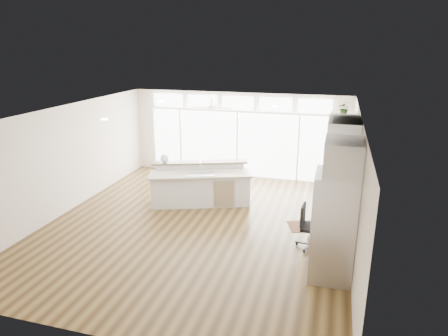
# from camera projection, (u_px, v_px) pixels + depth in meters

# --- Properties ---
(floor) EXTENTS (7.00, 8.00, 0.02)m
(floor) POSITION_uv_depth(u_px,v_px,m) (197.00, 225.00, 9.55)
(floor) COLOR #3B2812
(floor) RESTS_ON ground
(ceiling) EXTENTS (7.00, 8.00, 0.02)m
(ceiling) POSITION_uv_depth(u_px,v_px,m) (195.00, 113.00, 8.74)
(ceiling) COLOR white
(ceiling) RESTS_ON wall_back
(wall_back) EXTENTS (7.00, 0.04, 2.70)m
(wall_back) POSITION_uv_depth(u_px,v_px,m) (238.00, 135.00, 12.82)
(wall_back) COLOR beige
(wall_back) RESTS_ON floor
(wall_front) EXTENTS (7.00, 0.04, 2.70)m
(wall_front) POSITION_uv_depth(u_px,v_px,m) (97.00, 257.00, 5.47)
(wall_front) COLOR beige
(wall_front) RESTS_ON floor
(wall_left) EXTENTS (0.04, 8.00, 2.70)m
(wall_left) POSITION_uv_depth(u_px,v_px,m) (65.00, 160.00, 10.06)
(wall_left) COLOR beige
(wall_left) RESTS_ON floor
(wall_right) EXTENTS (0.04, 8.00, 2.70)m
(wall_right) POSITION_uv_depth(u_px,v_px,m) (356.00, 185.00, 8.23)
(wall_right) COLOR beige
(wall_right) RESTS_ON floor
(glass_wall) EXTENTS (5.80, 0.06, 2.08)m
(glass_wall) POSITION_uv_depth(u_px,v_px,m) (237.00, 144.00, 12.85)
(glass_wall) COLOR white
(glass_wall) RESTS_ON wall_back
(transom_row) EXTENTS (5.90, 0.06, 0.40)m
(transom_row) POSITION_uv_depth(u_px,v_px,m) (238.00, 103.00, 12.45)
(transom_row) COLOR white
(transom_row) RESTS_ON wall_back
(desk_window) EXTENTS (0.04, 0.85, 0.85)m
(desk_window) POSITION_uv_depth(u_px,v_px,m) (354.00, 172.00, 8.46)
(desk_window) COLOR white
(desk_window) RESTS_ON wall_right
(ceiling_fan) EXTENTS (1.16, 1.16, 0.32)m
(ceiling_fan) POSITION_uv_depth(u_px,v_px,m) (212.00, 104.00, 11.51)
(ceiling_fan) COLOR white
(ceiling_fan) RESTS_ON ceiling
(recessed_lights) EXTENTS (3.40, 3.00, 0.02)m
(recessed_lights) POSITION_uv_depth(u_px,v_px,m) (198.00, 112.00, 8.93)
(recessed_lights) COLOR beige
(recessed_lights) RESTS_ON ceiling
(oven_cabinet) EXTENTS (0.64, 1.20, 2.50)m
(oven_cabinet) POSITION_uv_depth(u_px,v_px,m) (339.00, 165.00, 10.00)
(oven_cabinet) COLOR silver
(oven_cabinet) RESTS_ON floor
(desk_nook) EXTENTS (0.72, 1.30, 0.76)m
(desk_nook) POSITION_uv_depth(u_px,v_px,m) (334.00, 220.00, 8.89)
(desk_nook) COLOR silver
(desk_nook) RESTS_ON floor
(upper_cabinets) EXTENTS (0.64, 1.30, 0.64)m
(upper_cabinets) POSITION_uv_depth(u_px,v_px,m) (343.00, 134.00, 8.29)
(upper_cabinets) COLOR silver
(upper_cabinets) RESTS_ON wall_right
(refrigerator) EXTENTS (0.76, 0.90, 2.00)m
(refrigerator) POSITION_uv_depth(u_px,v_px,m) (333.00, 226.00, 7.20)
(refrigerator) COLOR silver
(refrigerator) RESTS_ON floor
(fridge_cabinet) EXTENTS (0.64, 0.90, 0.60)m
(fridge_cabinet) POSITION_uv_depth(u_px,v_px,m) (343.00, 157.00, 6.79)
(fridge_cabinet) COLOR silver
(fridge_cabinet) RESTS_ON wall_right
(framed_photos) EXTENTS (0.06, 0.22, 0.80)m
(framed_photos) POSITION_uv_depth(u_px,v_px,m) (353.00, 170.00, 9.07)
(framed_photos) COLOR black
(framed_photos) RESTS_ON wall_right
(kitchen_island) EXTENTS (2.88, 1.88, 1.07)m
(kitchen_island) POSITION_uv_depth(u_px,v_px,m) (201.00, 185.00, 10.64)
(kitchen_island) COLOR silver
(kitchen_island) RESTS_ON floor
(rug) EXTENTS (1.02, 0.87, 0.01)m
(rug) POSITION_uv_depth(u_px,v_px,m) (307.00, 226.00, 9.47)
(rug) COLOR #391C12
(rug) RESTS_ON floor
(office_chair) EXTENTS (0.52, 0.49, 0.94)m
(office_chair) POSITION_uv_depth(u_px,v_px,m) (312.00, 227.00, 8.35)
(office_chair) COLOR black
(office_chair) RESTS_ON floor
(fishbowl) EXTENTS (0.28, 0.28, 0.23)m
(fishbowl) POSITION_uv_depth(u_px,v_px,m) (165.00, 158.00, 10.76)
(fishbowl) COLOR white
(fishbowl) RESTS_ON kitchen_island
(monitor) EXTENTS (0.07, 0.44, 0.37)m
(monitor) POSITION_uv_depth(u_px,v_px,m) (332.00, 196.00, 8.74)
(monitor) COLOR black
(monitor) RESTS_ON desk_nook
(keyboard) EXTENTS (0.15, 0.30, 0.01)m
(keyboard) POSITION_uv_depth(u_px,v_px,m) (323.00, 203.00, 8.84)
(keyboard) COLOR white
(keyboard) RESTS_ON desk_nook
(potted_plant) EXTENTS (0.33, 0.36, 0.26)m
(potted_plant) POSITION_uv_depth(u_px,v_px,m) (344.00, 110.00, 9.59)
(potted_plant) COLOR #345625
(potted_plant) RESTS_ON oven_cabinet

